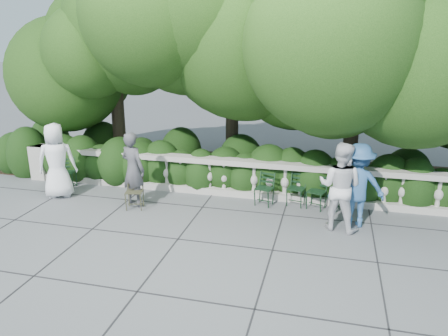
% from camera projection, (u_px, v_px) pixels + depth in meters
% --- Properties ---
extents(ground, '(90.00, 90.00, 0.00)m').
position_uv_depth(ground, '(213.00, 222.00, 9.98)').
color(ground, '#52555A').
rests_on(ground, ground).
extents(balustrade, '(12.00, 0.44, 1.00)m').
position_uv_depth(balustrade, '(231.00, 178.00, 11.50)').
color(balustrade, '#9E998E').
rests_on(balustrade, ground).
extents(shrub_hedge, '(15.00, 2.60, 1.70)m').
position_uv_depth(shrub_hedge, '(241.00, 181.00, 12.76)').
color(shrub_hedge, black).
rests_on(shrub_hedge, ground).
extents(tree_canopy, '(15.04, 6.52, 6.78)m').
position_uv_depth(tree_canopy, '(269.00, 40.00, 11.59)').
color(tree_canopy, '#3F3023').
rests_on(tree_canopy, ground).
extents(chair_b, '(0.56, 0.59, 0.84)m').
position_uv_depth(chair_b, '(67.00, 189.00, 12.07)').
color(chair_b, black).
rests_on(chair_b, ground).
extents(chair_c, '(0.54, 0.57, 0.84)m').
position_uv_depth(chair_c, '(262.00, 207.00, 10.85)').
color(chair_c, black).
rests_on(chair_c, ground).
extents(chair_d, '(0.52, 0.56, 0.84)m').
position_uv_depth(chair_d, '(294.00, 207.00, 10.83)').
color(chair_d, black).
rests_on(chair_d, ground).
extents(chair_e, '(0.57, 0.60, 0.84)m').
position_uv_depth(chair_e, '(313.00, 210.00, 10.64)').
color(chair_e, black).
rests_on(chair_e, ground).
extents(chair_f, '(0.55, 0.57, 0.84)m').
position_uv_depth(chair_f, '(343.00, 214.00, 10.43)').
color(chair_f, black).
rests_on(chair_f, ground).
extents(chair_weathered, '(0.54, 0.57, 0.84)m').
position_uv_depth(chair_weathered, '(134.00, 211.00, 10.62)').
color(chair_weathered, black).
rests_on(chair_weathered, ground).
extents(person_businessman, '(1.13, 0.95, 1.97)m').
position_uv_depth(person_businessman, '(57.00, 161.00, 11.26)').
color(person_businessman, white).
rests_on(person_businessman, ground).
extents(person_woman_grey, '(0.80, 0.66, 1.87)m').
position_uv_depth(person_woman_grey, '(133.00, 169.00, 10.73)').
color(person_woman_grey, '#45444A').
rests_on(person_woman_grey, ground).
extents(person_casual_man, '(1.12, 0.98, 1.96)m').
position_uv_depth(person_casual_man, '(340.00, 186.00, 9.41)').
color(person_casual_man, silver).
rests_on(person_casual_man, ground).
extents(person_older_blue, '(1.31, 0.86, 1.89)m').
position_uv_depth(person_older_blue, '(357.00, 185.00, 9.57)').
color(person_older_blue, '#305D92').
rests_on(person_older_blue, ground).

